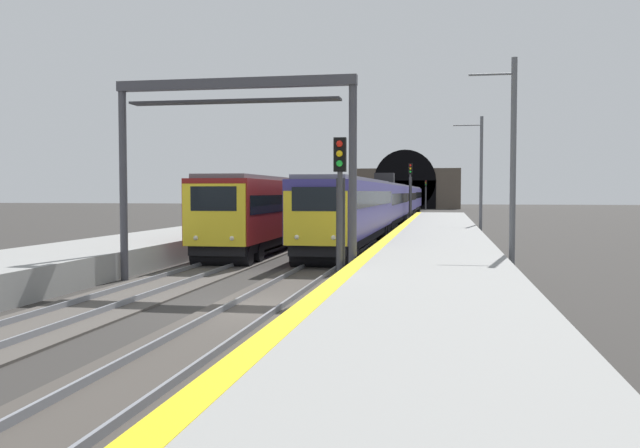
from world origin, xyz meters
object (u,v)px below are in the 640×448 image
object	(u,v)px
train_main_approaching	(393,201)
overhead_signal_gantry	(234,129)
catenary_mast_far	(512,166)
railway_signal_mid	(410,188)
catenary_mast_near	(481,176)
railway_signal_near	(340,200)
train_adjacent_platform	(332,203)
railway_signal_far	(426,192)

from	to	relation	value
train_main_approaching	overhead_signal_gantry	distance (m)	45.94
catenary_mast_far	railway_signal_mid	bearing A→B (deg)	8.29
overhead_signal_gantry	catenary_mast_near	world-z (taller)	catenary_mast_near
railway_signal_near	catenary_mast_near	size ratio (longest dim) A/B	0.58
train_main_approaching	railway_signal_near	world-z (taller)	railway_signal_near
train_adjacent_platform	railway_signal_mid	world-z (taller)	railway_signal_mid
railway_signal_mid	catenary_mast_far	size ratio (longest dim) A/B	0.73
train_main_approaching	railway_signal_mid	bearing A→B (deg)	26.74
overhead_signal_gantry	catenary_mast_far	distance (m)	10.35
railway_signal_far	overhead_signal_gantry	size ratio (longest dim) A/B	0.61
train_main_approaching	catenary_mast_far	bearing A→B (deg)	10.46
railway_signal_near	catenary_mast_far	world-z (taller)	catenary_mast_far
overhead_signal_gantry	train_main_approaching	bearing A→B (deg)	-2.81
railway_signal_near	catenary_mast_far	xyz separation A→B (m)	(5.43, -5.66, 1.21)
railway_signal_far	catenary_mast_far	distance (m)	95.26
train_main_approaching	overhead_signal_gantry	size ratio (longest dim) A/B	9.63
train_main_approaching	railway_signal_far	world-z (taller)	railway_signal_far
train_main_approaching	catenary_mast_near	distance (m)	22.16
train_adjacent_platform	railway_signal_near	world-z (taller)	railway_signal_near
train_adjacent_platform	catenary_mast_far	distance (m)	33.89
train_main_approaching	catenary_mast_far	world-z (taller)	catenary_mast_far
railway_signal_near	catenary_mast_near	distance (m)	27.94
railway_signal_near	overhead_signal_gantry	xyz separation A→B (m)	(2.30, 4.13, 2.46)
railway_signal_far	overhead_signal_gantry	world-z (taller)	overhead_signal_gantry
train_main_approaching	train_adjacent_platform	distance (m)	11.89
train_adjacent_platform	catenary_mast_near	distance (m)	15.60
railway_signal_far	catenary_mast_near	bearing A→B (deg)	4.42
railway_signal_near	railway_signal_mid	size ratio (longest dim) A/B	0.82
railway_signal_far	catenary_mast_far	size ratio (longest dim) A/B	0.65
train_main_approaching	railway_signal_mid	size ratio (longest dim) A/B	14.08
train_main_approaching	overhead_signal_gantry	xyz separation A→B (m)	(-45.78, 2.24, 3.16)
train_main_approaching	catenary_mast_far	xyz separation A→B (m)	(-42.64, -7.54, 1.91)
catenary_mast_near	catenary_mast_far	distance (m)	21.90
railway_signal_near	railway_signal_far	distance (m)	100.53
overhead_signal_gantry	catenary_mast_near	distance (m)	26.90
railway_signal_near	overhead_signal_gantry	size ratio (longest dim) A/B	0.56
catenary_mast_near	railway_signal_near	bearing A→B (deg)	168.32
railway_signal_far	train_main_approaching	bearing A→B (deg)	-2.06
train_main_approaching	railway_signal_near	bearing A→B (deg)	2.67
train_adjacent_platform	railway_signal_near	size ratio (longest dim) A/B	12.57
railway_signal_near	railway_signal_mid	bearing A→B (deg)	-180.00
railway_signal_near	catenary_mast_far	bearing A→B (deg)	133.84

